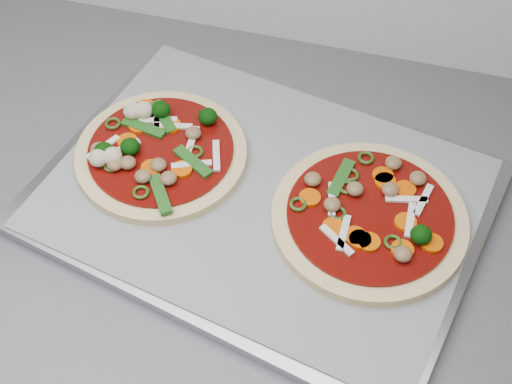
# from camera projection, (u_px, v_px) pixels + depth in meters

# --- Properties ---
(baking_tray) EXTENTS (0.58, 0.48, 0.02)m
(baking_tray) POSITION_uv_depth(u_px,v_px,m) (262.00, 197.00, 0.85)
(baking_tray) COLOR #98989D
(baking_tray) RESTS_ON countertop
(parchment) EXTENTS (0.54, 0.44, 0.00)m
(parchment) POSITION_uv_depth(u_px,v_px,m) (262.00, 192.00, 0.84)
(parchment) COLOR gray
(parchment) RESTS_ON baking_tray
(pizza_left) EXTENTS (0.24, 0.24, 0.04)m
(pizza_left) POSITION_uv_depth(u_px,v_px,m) (157.00, 151.00, 0.87)
(pizza_left) COLOR #E9CC82
(pizza_left) RESTS_ON parchment
(pizza_right) EXTENTS (0.28, 0.28, 0.04)m
(pizza_right) POSITION_uv_depth(u_px,v_px,m) (370.00, 216.00, 0.81)
(pizza_right) COLOR #E9CC82
(pizza_right) RESTS_ON parchment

